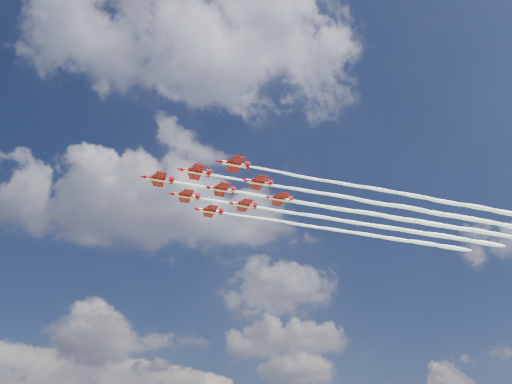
% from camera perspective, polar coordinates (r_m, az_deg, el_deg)
% --- Properties ---
extents(jet_lead, '(110.71, 29.76, 2.58)m').
position_cam_1_polar(jet_lead, '(165.85, 7.32, -1.54)').
color(jet_lead, '#A80915').
extents(jet_row2_port, '(110.71, 29.76, 2.58)m').
position_cam_1_polar(jet_row2_port, '(164.19, 11.49, -0.84)').
color(jet_row2_port, '#A80915').
extents(jet_row2_starb, '(110.71, 29.76, 2.58)m').
position_cam_1_polar(jet_row2_starb, '(175.77, 9.18, -3.13)').
color(jet_row2_starb, '#A80915').
extents(jet_row3_port, '(110.71, 29.76, 2.58)m').
position_cam_1_polar(jet_row3_port, '(163.45, 15.73, -0.12)').
color(jet_row3_port, '#A80915').
extents(jet_row3_centre, '(110.71, 29.76, 2.58)m').
position_cam_1_polar(jet_row3_centre, '(174.42, 13.13, -2.47)').
color(jet_row3_centre, '#A80915').
extents(jet_row3_starb, '(110.71, 29.76, 2.58)m').
position_cam_1_polar(jet_row3_starb, '(185.97, 10.85, -4.54)').
color(jet_row3_starb, '#A80915').
extents(jet_row4_port, '(110.71, 29.76, 2.58)m').
position_cam_1_polar(jet_row4_port, '(173.94, 17.13, -1.80)').
color(jet_row4_port, '#A80915').
extents(jet_row4_starb, '(110.71, 29.76, 2.58)m').
position_cam_1_polar(jet_row4_starb, '(184.91, 14.59, -3.93)').
color(jet_row4_starb, '#A80915').
extents(jet_tail, '(110.71, 29.76, 2.58)m').
position_cam_1_polar(jet_tail, '(184.66, 18.36, -3.29)').
color(jet_tail, '#A80915').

